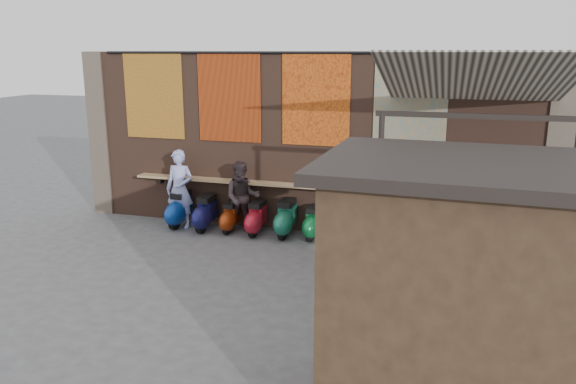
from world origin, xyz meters
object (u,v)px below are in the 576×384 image
at_px(shopper_tan, 413,228).
at_px(scooter_stool_7, 371,228).
at_px(shopper_grey, 543,260).
at_px(scooter_stool_4, 286,219).
at_px(scooter_stool_1, 206,213).
at_px(scooter_stool_6, 343,224).
at_px(shelf_box, 334,182).
at_px(market_stall, 461,306).
at_px(scooter_stool_8, 401,230).
at_px(shopper_navy, 428,225).
at_px(scooter_stool_0, 180,209).
at_px(scooter_stool_5, 313,223).
at_px(diner_right, 242,198).
at_px(scooter_stool_3, 257,218).
at_px(scooter_stool_2, 231,217).
at_px(diner_left, 180,189).

bearing_deg(shopper_tan, scooter_stool_7, 84.73).
xyz_separation_m(scooter_stool_7, shopper_grey, (3.05, -2.17, 0.41)).
bearing_deg(scooter_stool_4, scooter_stool_1, -177.60).
bearing_deg(scooter_stool_6, scooter_stool_4, -179.28).
height_order(shelf_box, market_stall, market_stall).
bearing_deg(shelf_box, scooter_stool_8, -11.92).
distance_m(shelf_box, market_stall, 6.54).
bearing_deg(shopper_grey, shopper_navy, -27.10).
bearing_deg(scooter_stool_0, shopper_navy, -11.51).
bearing_deg(scooter_stool_4, scooter_stool_7, -0.46).
bearing_deg(scooter_stool_6, scooter_stool_7, -2.91).
xyz_separation_m(scooter_stool_5, shopper_navy, (2.49, -1.17, 0.52)).
relative_size(scooter_stool_4, shopper_navy, 0.49).
bearing_deg(diner_right, scooter_stool_3, -25.03).
bearing_deg(market_stall, scooter_stool_1, 136.47).
height_order(scooter_stool_2, scooter_stool_6, scooter_stool_6).
height_order(scooter_stool_4, diner_right, diner_right).
distance_m(scooter_stool_1, scooter_stool_7, 3.80).
distance_m(scooter_stool_2, scooter_stool_8, 3.82).
bearing_deg(scooter_stool_3, scooter_stool_0, 177.99).
relative_size(diner_right, shopper_navy, 0.94).
xyz_separation_m(scooter_stool_0, scooter_stool_5, (3.21, 0.01, -0.06)).
bearing_deg(scooter_stool_7, scooter_stool_4, 179.54).
bearing_deg(scooter_stool_6, scooter_stool_2, -178.80).
height_order(scooter_stool_3, diner_right, diner_right).
relative_size(scooter_stool_2, scooter_stool_3, 0.90).
distance_m(scooter_stool_4, scooter_stool_8, 2.52).
distance_m(scooter_stool_6, shopper_tan, 2.00).
distance_m(scooter_stool_7, shopper_tan, 1.56).
xyz_separation_m(scooter_stool_3, scooter_stool_5, (1.28, 0.08, -0.02)).
bearing_deg(scooter_stool_1, diner_right, 3.00).
xyz_separation_m(shopper_navy, shopper_tan, (-0.27, -0.04, -0.07)).
bearing_deg(shopper_navy, shelf_box, -52.38).
height_order(scooter_stool_6, diner_right, diner_right).
xyz_separation_m(scooter_stool_1, scooter_stool_5, (2.51, 0.09, -0.04)).
bearing_deg(shopper_grey, scooter_stool_6, -29.03).
xyz_separation_m(shopper_navy, market_stall, (0.51, -4.57, 0.56)).
height_order(scooter_stool_6, scooter_stool_7, scooter_stool_6).
distance_m(scooter_stool_3, scooter_stool_8, 3.19).
height_order(scooter_stool_4, shopper_tan, shopper_tan).
distance_m(scooter_stool_3, shopper_navy, 3.95).
bearing_deg(scooter_stool_2, shopper_grey, -18.95).
bearing_deg(shopper_navy, scooter_stool_1, -30.31).
bearing_deg(scooter_stool_1, scooter_stool_5, 2.10).
xyz_separation_m(scooter_stool_3, scooter_stool_8, (3.19, 0.01, 0.00)).
bearing_deg(scooter_stool_6, shopper_navy, -32.89).
distance_m(scooter_stool_2, shopper_navy, 4.57).
xyz_separation_m(scooter_stool_1, scooter_stool_2, (0.60, 0.04, -0.06)).
bearing_deg(scooter_stool_4, shopper_navy, -20.49).
bearing_deg(diner_left, shopper_grey, -15.78).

